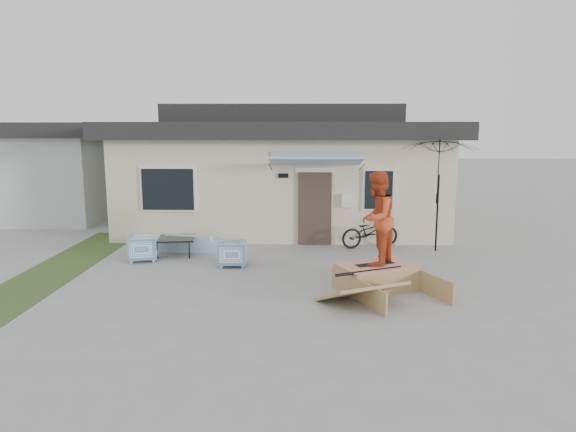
{
  "coord_description": "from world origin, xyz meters",
  "views": [
    {
      "loc": [
        0.6,
        -10.26,
        3.39
      ],
      "look_at": [
        0.3,
        1.8,
        1.3
      ],
      "focal_mm": 32.54,
      "sensor_mm": 36.0,
      "label": 1
    }
  ],
  "objects_px": {
    "skateboard": "(375,263)",
    "skater": "(377,217)",
    "armchair_left": "(143,247)",
    "coffee_table": "(177,246)",
    "loveseat": "(191,239)",
    "armchair_right": "(232,252)",
    "patio_umbrella": "(438,188)",
    "skate_ramp": "(376,277)",
    "bicycle": "(370,228)"
  },
  "relations": [
    {
      "from": "loveseat",
      "to": "armchair_right",
      "type": "height_order",
      "value": "armchair_right"
    },
    {
      "from": "loveseat",
      "to": "armchair_left",
      "type": "distance_m",
      "value": 1.49
    },
    {
      "from": "coffee_table",
      "to": "skater",
      "type": "distance_m",
      "value": 5.76
    },
    {
      "from": "armchair_right",
      "to": "patio_umbrella",
      "type": "distance_m",
      "value": 5.82
    },
    {
      "from": "armchair_left",
      "to": "coffee_table",
      "type": "relative_size",
      "value": 0.76
    },
    {
      "from": "armchair_left",
      "to": "armchair_right",
      "type": "relative_size",
      "value": 1.04
    },
    {
      "from": "patio_umbrella",
      "to": "bicycle",
      "type": "bearing_deg",
      "value": 167.91
    },
    {
      "from": "coffee_table",
      "to": "bicycle",
      "type": "bearing_deg",
      "value": 10.47
    },
    {
      "from": "armchair_right",
      "to": "skateboard",
      "type": "bearing_deg",
      "value": 60.27
    },
    {
      "from": "patio_umbrella",
      "to": "skater",
      "type": "distance_m",
      "value": 4.02
    },
    {
      "from": "armchair_right",
      "to": "coffee_table",
      "type": "xyz_separation_m",
      "value": [
        -1.62,
        1.09,
        -0.11
      ]
    },
    {
      "from": "bicycle",
      "to": "patio_umbrella",
      "type": "distance_m",
      "value": 2.16
    },
    {
      "from": "skateboard",
      "to": "armchair_right",
      "type": "bearing_deg",
      "value": 127.64
    },
    {
      "from": "loveseat",
      "to": "skate_ramp",
      "type": "relative_size",
      "value": 0.82
    },
    {
      "from": "armchair_left",
      "to": "skate_ramp",
      "type": "height_order",
      "value": "armchair_left"
    },
    {
      "from": "skater",
      "to": "skate_ramp",
      "type": "bearing_deg",
      "value": 53.4
    },
    {
      "from": "skateboard",
      "to": "skater",
      "type": "relative_size",
      "value": 0.44
    },
    {
      "from": "coffee_table",
      "to": "bicycle",
      "type": "distance_m",
      "value": 5.35
    },
    {
      "from": "patio_umbrella",
      "to": "skate_ramp",
      "type": "distance_m",
      "value": 4.31
    },
    {
      "from": "armchair_right",
      "to": "coffee_table",
      "type": "relative_size",
      "value": 0.73
    },
    {
      "from": "loveseat",
      "to": "armchair_left",
      "type": "height_order",
      "value": "armchair_left"
    },
    {
      "from": "skate_ramp",
      "to": "skateboard",
      "type": "bearing_deg",
      "value": 90.0
    },
    {
      "from": "patio_umbrella",
      "to": "skater",
      "type": "relative_size",
      "value": 1.14
    },
    {
      "from": "loveseat",
      "to": "coffee_table",
      "type": "height_order",
      "value": "loveseat"
    },
    {
      "from": "coffee_table",
      "to": "skate_ramp",
      "type": "xyz_separation_m",
      "value": [
        4.89,
        -2.84,
        0.02
      ]
    },
    {
      "from": "loveseat",
      "to": "patio_umbrella",
      "type": "bearing_deg",
      "value": -173.21
    },
    {
      "from": "armchair_left",
      "to": "skate_ramp",
      "type": "bearing_deg",
      "value": -126.32
    },
    {
      "from": "armchair_left",
      "to": "armchair_right",
      "type": "height_order",
      "value": "armchair_left"
    },
    {
      "from": "coffee_table",
      "to": "armchair_left",
      "type": "bearing_deg",
      "value": -137.62
    },
    {
      "from": "bicycle",
      "to": "skate_ramp",
      "type": "height_order",
      "value": "bicycle"
    },
    {
      "from": "bicycle",
      "to": "skater",
      "type": "height_order",
      "value": "skater"
    },
    {
      "from": "loveseat",
      "to": "coffee_table",
      "type": "xyz_separation_m",
      "value": [
        -0.28,
        -0.45,
        -0.09
      ]
    },
    {
      "from": "bicycle",
      "to": "skater",
      "type": "relative_size",
      "value": 0.87
    },
    {
      "from": "skate_ramp",
      "to": "skateboard",
      "type": "xyz_separation_m",
      "value": [
        -0.02,
        0.05,
        0.28
      ]
    },
    {
      "from": "loveseat",
      "to": "armchair_right",
      "type": "distance_m",
      "value": 2.04
    },
    {
      "from": "armchair_left",
      "to": "loveseat",
      "type": "bearing_deg",
      "value": -57.21
    },
    {
      "from": "patio_umbrella",
      "to": "skate_ramp",
      "type": "relative_size",
      "value": 1.1
    },
    {
      "from": "loveseat",
      "to": "skateboard",
      "type": "xyz_separation_m",
      "value": [
        4.58,
        -3.25,
        0.21
      ]
    },
    {
      "from": "patio_umbrella",
      "to": "skateboard",
      "type": "bearing_deg",
      "value": -122.26
    },
    {
      "from": "patio_umbrella",
      "to": "skater",
      "type": "xyz_separation_m",
      "value": [
        -2.14,
        -3.39,
        -0.21
      ]
    },
    {
      "from": "coffee_table",
      "to": "patio_umbrella",
      "type": "xyz_separation_m",
      "value": [
        7.01,
        0.59,
        1.52
      ]
    },
    {
      "from": "armchair_right",
      "to": "loveseat",
      "type": "bearing_deg",
      "value": -141.08
    },
    {
      "from": "coffee_table",
      "to": "skater",
      "type": "relative_size",
      "value": 0.48
    },
    {
      "from": "skater",
      "to": "armchair_right",
      "type": "bearing_deg",
      "value": -89.26
    },
    {
      "from": "armchair_left",
      "to": "skate_ramp",
      "type": "distance_m",
      "value": 6.02
    },
    {
      "from": "armchair_left",
      "to": "bicycle",
      "type": "relative_size",
      "value": 0.42
    },
    {
      "from": "armchair_right",
      "to": "skate_ramp",
      "type": "distance_m",
      "value": 3.71
    },
    {
      "from": "bicycle",
      "to": "armchair_right",
      "type": "bearing_deg",
      "value": 101.38
    },
    {
      "from": "skate_ramp",
      "to": "coffee_table",
      "type": "bearing_deg",
      "value": 124.85
    },
    {
      "from": "skate_ramp",
      "to": "skateboard",
      "type": "relative_size",
      "value": 2.34
    }
  ]
}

